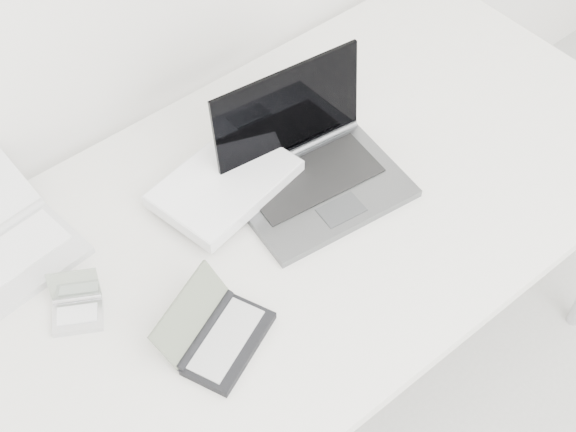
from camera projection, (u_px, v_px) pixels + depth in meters
desk at (287, 230)px, 1.58m from camera, size 1.60×0.80×0.73m
laptop_large at (275, 174)px, 1.57m from camera, size 0.47×0.36×0.22m
netbook_open_white at (2, 245)px, 1.48m from camera, size 0.26×0.32×0.08m
pda_silver at (77, 307)px, 1.40m from camera, size 0.12×0.12×0.07m
palmtop_charcoal at (218, 335)px, 1.36m from camera, size 0.22×0.20×0.09m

